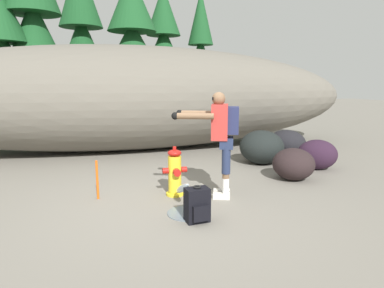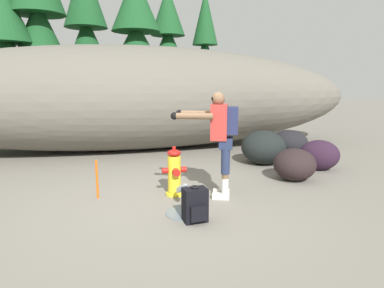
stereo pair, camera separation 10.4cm
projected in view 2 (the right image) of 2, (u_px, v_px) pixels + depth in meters
ground_plane at (162, 206)px, 4.83m from camera, size 56.00×56.00×0.04m
dirt_embankment at (132, 98)px, 8.78m from camera, size 12.70×3.20×2.71m
fire_hydrant at (174, 173)px, 5.21m from camera, size 0.38×0.33×0.78m
hydrant_water_jet at (183, 197)px, 4.69m from camera, size 0.57×0.95×0.45m
utility_worker at (220, 132)px, 5.00m from camera, size 1.04×0.74×1.62m
spare_backpack at (195, 205)px, 4.22m from camera, size 0.32×0.31×0.47m
boulder_large at (263, 147)px, 7.26m from camera, size 1.22×1.24×0.74m
boulder_mid at (319, 155)px, 6.77m from camera, size 0.99×0.92×0.61m
boulder_small at (295, 164)px, 6.04m from camera, size 1.07×1.07×0.58m
boulder_outlier at (289, 144)px, 7.90m from camera, size 1.25×1.25×0.65m
pine_tree_far_left at (7, 53)px, 11.27m from camera, size 2.89×2.89×5.05m
pine_tree_left at (39, 29)px, 11.73m from camera, size 2.93×2.93×6.96m
pine_tree_center at (87, 39)px, 14.24m from camera, size 2.78×2.78×6.91m
pine_tree_right at (136, 42)px, 12.32m from camera, size 2.76×2.76×5.70m
pine_tree_far_right at (168, 44)px, 15.15m from camera, size 2.38×2.38×6.04m
pine_tree_ridge_end at (205, 54)px, 15.52m from camera, size 1.80×1.80×5.97m
survey_stake at (97, 179)px, 5.07m from camera, size 0.04×0.04×0.60m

